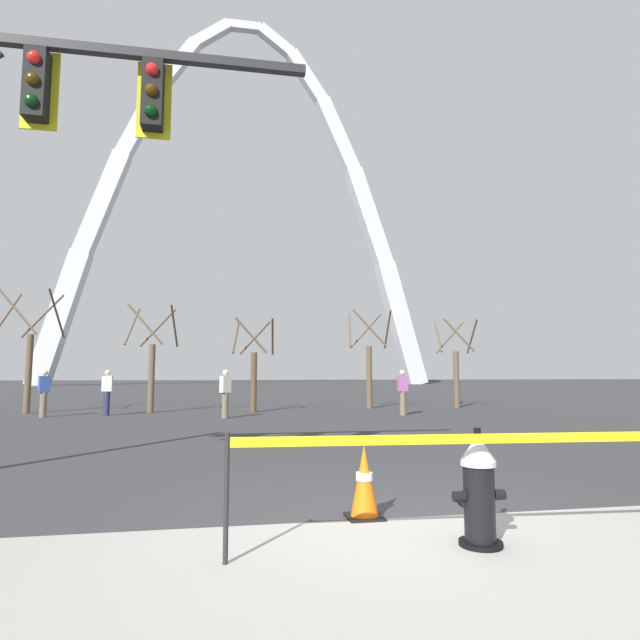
# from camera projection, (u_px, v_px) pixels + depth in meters

# --- Properties ---
(ground_plane) EXTENTS (240.00, 240.00, 0.00)m
(ground_plane) POSITION_uv_depth(u_px,v_px,m) (396.00, 526.00, 4.99)
(ground_plane) COLOR #333335
(fire_hydrant) EXTENTS (0.46, 0.48, 0.99)m
(fire_hydrant) POSITION_uv_depth(u_px,v_px,m) (479.00, 490.00, 4.43)
(fire_hydrant) COLOR black
(fire_hydrant) RESTS_ON ground
(caution_tape_barrier) EXTENTS (5.54, 0.37, 1.00)m
(caution_tape_barrier) POSITION_uv_depth(u_px,v_px,m) (561.00, 465.00, 4.35)
(caution_tape_barrier) COLOR #232326
(caution_tape_barrier) RESTS_ON ground
(traffic_cone_by_hydrant) EXTENTS (0.36, 0.36, 0.73)m
(traffic_cone_by_hydrant) POSITION_uv_depth(u_px,v_px,m) (364.00, 482.00, 5.27)
(traffic_cone_by_hydrant) COLOR black
(traffic_cone_by_hydrant) RESTS_ON ground
(monument_arch) EXTENTS (52.29, 2.46, 51.87)m
(monument_arch) POSITION_uv_depth(u_px,v_px,m) (241.00, 219.00, 71.52)
(monument_arch) COLOR silver
(monument_arch) RESTS_ON ground
(tree_far_left) EXTENTS (2.11, 2.12, 4.59)m
(tree_far_left) POSITION_uv_depth(u_px,v_px,m) (29.00, 358.00, 19.42)
(tree_far_left) COLOR brown
(tree_far_left) RESTS_ON ground
(tree_left_mid) EXTENTS (1.86, 1.87, 4.04)m
(tree_left_mid) POSITION_uv_depth(u_px,v_px,m) (152.00, 365.00, 19.67)
(tree_left_mid) COLOR brown
(tree_left_mid) RESTS_ON ground
(tree_center_left) EXTENTS (1.66, 1.67, 3.57)m
(tree_center_left) POSITION_uv_depth(u_px,v_px,m) (254.00, 370.00, 19.97)
(tree_center_left) COLOR brown
(tree_center_left) RESTS_ON ground
(tree_center_right) EXTENTS (1.90, 1.91, 4.13)m
(tree_center_right) POSITION_uv_depth(u_px,v_px,m) (369.00, 365.00, 22.15)
(tree_center_right) COLOR brown
(tree_center_right) RESTS_ON ground
(tree_right_mid) EXTENTS (1.76, 1.77, 3.81)m
(tree_right_mid) POSITION_uv_depth(u_px,v_px,m) (456.00, 368.00, 22.58)
(tree_right_mid) COLOR brown
(tree_right_mid) RESTS_ON ground
(pedestrian_walking_left) EXTENTS (0.34, 0.22, 1.59)m
(pedestrian_walking_left) POSITION_uv_depth(u_px,v_px,m) (403.00, 392.00, 18.36)
(pedestrian_walking_left) COLOR brown
(pedestrian_walking_left) RESTS_ON ground
(pedestrian_standing_center) EXTENTS (0.39, 0.37, 1.59)m
(pedestrian_standing_center) POSITION_uv_depth(u_px,v_px,m) (225.00, 393.00, 17.12)
(pedestrian_standing_center) COLOR brown
(pedestrian_standing_center) RESTS_ON ground
(pedestrian_walking_right) EXTENTS (0.39, 0.35, 1.59)m
(pedestrian_walking_right) POSITION_uv_depth(u_px,v_px,m) (44.00, 393.00, 17.52)
(pedestrian_walking_right) COLOR brown
(pedestrian_walking_right) RESTS_ON ground
(pedestrian_near_trees) EXTENTS (0.34, 0.22, 1.59)m
(pedestrian_near_trees) POSITION_uv_depth(u_px,v_px,m) (107.00, 392.00, 18.18)
(pedestrian_near_trees) COLOR #232847
(pedestrian_near_trees) RESTS_ON ground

